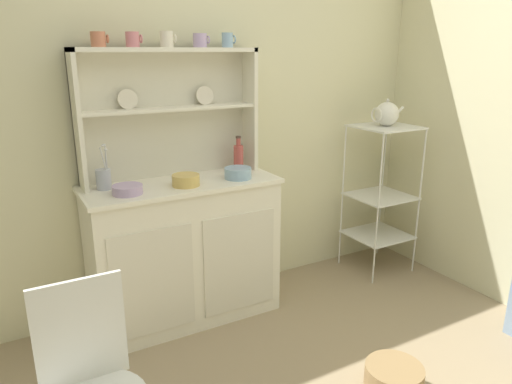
% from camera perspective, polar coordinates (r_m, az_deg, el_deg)
% --- Properties ---
extents(wall_back, '(3.84, 0.05, 2.50)m').
position_cam_1_polar(wall_back, '(2.98, -6.64, 10.18)').
color(wall_back, beige).
rests_on(wall_back, ground).
extents(hutch_cabinet, '(1.12, 0.45, 0.86)m').
position_cam_1_polar(hutch_cabinet, '(2.87, -8.60, -6.92)').
color(hutch_cabinet, silver).
rests_on(hutch_cabinet, ground).
extents(hutch_shelf_unit, '(1.04, 0.18, 0.74)m').
position_cam_1_polar(hutch_shelf_unit, '(2.81, -10.58, 10.39)').
color(hutch_shelf_unit, silver).
rests_on(hutch_shelf_unit, hutch_cabinet).
extents(bakers_rack, '(0.41, 0.40, 1.08)m').
position_cam_1_polar(bakers_rack, '(3.54, 14.85, 0.81)').
color(bakers_rack, silver).
rests_on(bakers_rack, ground).
extents(wire_chair, '(0.36, 0.36, 0.85)m').
position_cam_1_polar(wire_chair, '(1.81, -19.52, -20.38)').
color(wire_chair, white).
rests_on(wire_chair, ground).
extents(floor_basket, '(0.27, 0.27, 0.16)m').
position_cam_1_polar(floor_basket, '(2.50, 16.23, -21.02)').
color(floor_basket, '#93754C').
rests_on(floor_basket, ground).
extents(cup_terracotta_0, '(0.09, 0.08, 0.08)m').
position_cam_1_polar(cup_terracotta_0, '(2.66, -18.45, 17.05)').
color(cup_terracotta_0, '#C67556').
rests_on(cup_terracotta_0, hutch_shelf_unit).
extents(cup_rose_1, '(0.09, 0.07, 0.08)m').
position_cam_1_polar(cup_rose_1, '(2.70, -14.62, 17.36)').
color(cup_rose_1, '#D17A84').
rests_on(cup_rose_1, hutch_shelf_unit).
extents(cup_cream_2, '(0.09, 0.07, 0.09)m').
position_cam_1_polar(cup_cream_2, '(2.75, -10.69, 17.65)').
color(cup_cream_2, silver).
rests_on(cup_cream_2, hutch_shelf_unit).
extents(cup_lilac_3, '(0.09, 0.08, 0.08)m').
position_cam_1_polar(cup_lilac_3, '(2.82, -6.74, 17.69)').
color(cup_lilac_3, '#B79ECC').
rests_on(cup_lilac_3, hutch_shelf_unit).
extents(cup_sky_4, '(0.08, 0.06, 0.08)m').
position_cam_1_polar(cup_sky_4, '(2.89, -3.43, 17.81)').
color(cup_sky_4, '#8EB2D1').
rests_on(cup_sky_4, hutch_shelf_unit).
extents(bowl_mixing_large, '(0.16, 0.16, 0.05)m').
position_cam_1_polar(bowl_mixing_large, '(2.57, -15.23, 0.28)').
color(bowl_mixing_large, '#B79ECC').
rests_on(bowl_mixing_large, hutch_cabinet).
extents(bowl_floral_medium, '(0.15, 0.15, 0.06)m').
position_cam_1_polar(bowl_floral_medium, '(2.66, -8.45, 1.42)').
color(bowl_floral_medium, '#DBB760').
rests_on(bowl_floral_medium, hutch_cabinet).
extents(bowl_cream_small, '(0.16, 0.16, 0.06)m').
position_cam_1_polar(bowl_cream_small, '(2.79, -2.19, 2.31)').
color(bowl_cream_small, '#8EB2D1').
rests_on(bowl_cream_small, hutch_cabinet).
extents(jam_bottle, '(0.06, 0.06, 0.22)m').
position_cam_1_polar(jam_bottle, '(2.95, -2.12, 4.24)').
color(jam_bottle, '#B74C47').
rests_on(jam_bottle, hutch_cabinet).
extents(utensil_jar, '(0.08, 0.08, 0.25)m').
position_cam_1_polar(utensil_jar, '(2.68, -17.88, 1.56)').
color(utensil_jar, '#B2B7C6').
rests_on(utensil_jar, hutch_cabinet).
extents(porcelain_teapot, '(0.26, 0.17, 0.19)m').
position_cam_1_polar(porcelain_teapot, '(3.44, 15.46, 9.05)').
color(porcelain_teapot, white).
rests_on(porcelain_teapot, bakers_rack).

